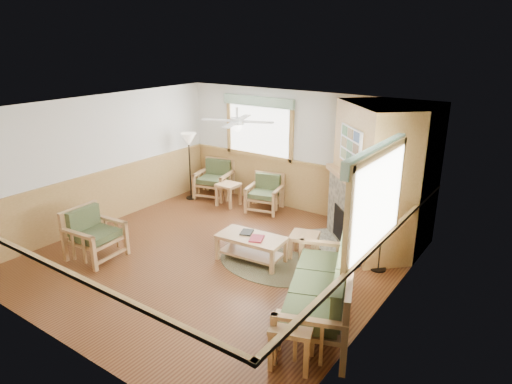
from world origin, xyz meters
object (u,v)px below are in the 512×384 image
Objects in this scene: armchair_back_right at (265,193)px; sofa at (320,287)px; armchair_back_left at (214,179)px; floor_lamp_right at (382,222)px; end_table_chairs at (228,194)px; footstool at (304,245)px; armchair_left at (95,234)px; end_table_sofa at (292,343)px; floor_lamp_left at (190,166)px; coffee_table at (251,249)px.

sofa is at bearing -59.55° from armchair_back_right.
sofa is at bearing -48.39° from armchair_back_left.
sofa is at bearing -94.92° from floor_lamp_right.
end_table_chairs is 0.30× the size of floor_lamp_right.
armchair_back_left is 4.91m from floor_lamp_right.
armchair_back_left is 1.82× the size of footstool.
armchair_left reaches higher than armchair_back_left.
floor_lamp_right is at bearing 90.00° from end_table_sofa.
armchair_left is at bearing -76.86° from floor_lamp_left.
end_table_chairs is 5.59m from end_table_sofa.
floor_lamp_right is (0.00, 2.89, 0.60)m from end_table_sofa.
floor_lamp_left reaches higher than end_table_chairs.
sofa is 1.93m from floor_lamp_right.
armchair_left is 1.85× the size of footstool.
armchair_back_left is at bearing 49.17° from floor_lamp_left.
floor_lamp_left is at bearing 170.89° from floor_lamp_right.
coffee_table is (2.36, 1.50, -0.22)m from armchair_left.
end_table_sofa is (0.16, -1.00, -0.22)m from sofa.
coffee_table is at bearing 136.17° from end_table_sofa.
end_table_chairs is at bearing -147.21° from sofa.
armchair_back_left is at bearing 155.67° from footstool.
armchair_back_left is 1.68× the size of end_table_chairs.
armchair_back_left is 6.28m from end_table_sofa.
floor_lamp_left reaches higher than armchair_back_left.
armchair_back_left is at bearing 135.64° from coffee_table.
sofa is 2.03m from coffee_table.
end_table_chairs is at bearing -9.49° from armchair_left.
floor_lamp_right is (1.97, 1.00, 0.65)m from coffee_table.
floor_lamp_right is at bearing -13.49° from end_table_chairs.
floor_lamp_left is (-4.94, 2.70, 0.31)m from sofa.
end_table_sofa reaches higher than coffee_table.
floor_lamp_right is at bearing -28.73° from armchair_back_left.
end_table_chairs is 1.08× the size of footstool.
floor_lamp_left is (-3.13, 1.82, 0.58)m from coffee_table.
sofa is 5.54m from armchair_back_left.
floor_lamp_right is at bearing 21.82° from coffee_table.
armchair_left is 3.43m from floor_lamp_left.
armchair_back_right is at bearing 141.65° from footstool.
coffee_table is 0.98m from footstool.
floor_lamp_left reaches higher than coffee_table.
footstool is (3.03, 2.20, -0.24)m from armchair_left.
armchair_back_left reaches higher than armchair_back_right.
armchair_back_right reaches higher than end_table_sofa.
sofa is 4.83m from end_table_chairs.
coffee_table reaches higher than footstool.
armchair_left is (-1.16, -3.69, 0.05)m from armchair_back_right.
floor_lamp_right is at bearing 12.92° from footstool.
sofa is at bearing 99.19° from end_table_sofa.
floor_lamp_left is 5.17m from floor_lamp_right.
armchair_back_left is 3.77m from footstool.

